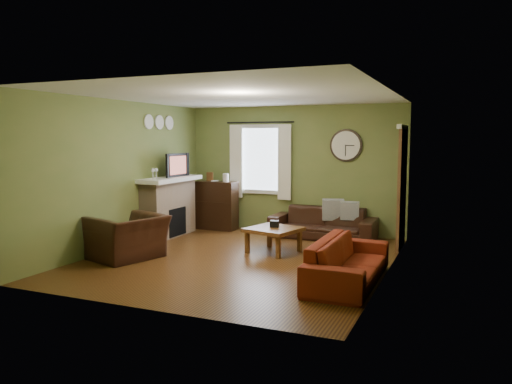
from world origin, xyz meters
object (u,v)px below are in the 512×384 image
at_px(armchair, 128,237).
at_px(coffee_table, 274,240).
at_px(sofa_red, 348,261).
at_px(bookshelf, 217,205).
at_px(sofa_brown, 323,223).

relative_size(armchair, coffee_table, 1.36).
height_order(sofa_red, coffee_table, sofa_red).
height_order(sofa_red, armchair, armchair).
bearing_deg(bookshelf, armchair, -91.74).
relative_size(sofa_red, coffee_table, 2.51).
distance_m(bookshelf, sofa_brown, 2.35).
bearing_deg(coffee_table, armchair, -146.05).
bearing_deg(bookshelf, sofa_brown, -0.80).
xyz_separation_m(armchair, coffee_table, (2.00, 1.34, -0.14)).
bearing_deg(sofa_brown, sofa_red, -68.11).
distance_m(armchair, coffee_table, 2.41).
distance_m(sofa_brown, coffee_table, 1.61).
xyz_separation_m(bookshelf, armchair, (-0.09, -2.92, -0.16)).
bearing_deg(armchair, coffee_table, 140.75).
relative_size(bookshelf, armchair, 0.95).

